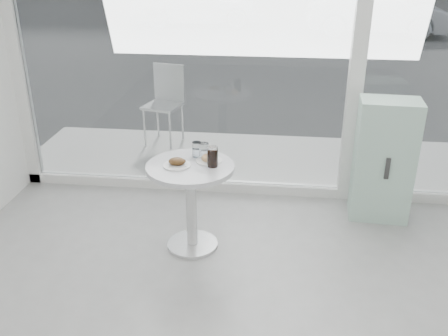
# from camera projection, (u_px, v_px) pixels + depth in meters

# --- Properties ---
(room_shell) EXTENTS (6.00, 6.00, 6.00)m
(room_shell) POSITION_uv_depth(u_px,v_px,m) (200.00, 158.00, 1.29)
(room_shell) COLOR white
(room_shell) RESTS_ON ground
(storefront) EXTENTS (5.00, 0.14, 3.00)m
(storefront) POSITION_uv_depth(u_px,v_px,m) (270.00, 26.00, 4.58)
(storefront) COLOR white
(storefront) RESTS_ON ground
(main_table) EXTENTS (0.72, 0.72, 0.77)m
(main_table) POSITION_uv_depth(u_px,v_px,m) (191.00, 189.00, 4.13)
(main_table) COLOR silver
(main_table) RESTS_ON ground
(patio_deck) EXTENTS (5.60, 1.60, 0.05)m
(patio_deck) POSITION_uv_depth(u_px,v_px,m) (261.00, 160.00, 6.01)
(patio_deck) COLOR beige
(patio_deck) RESTS_ON ground
(street) EXTENTS (40.00, 24.00, 0.00)m
(street) POSITION_uv_depth(u_px,v_px,m) (278.00, 20.00, 17.06)
(street) COLOR #353535
(street) RESTS_ON ground
(mint_cabinet) EXTENTS (0.55, 0.39, 1.15)m
(mint_cabinet) POSITION_uv_depth(u_px,v_px,m) (384.00, 160.00, 4.61)
(mint_cabinet) COLOR #98C3AF
(mint_cabinet) RESTS_ON ground
(patio_chair) EXTENTS (0.52, 0.52, 0.98)m
(patio_chair) POSITION_uv_depth(u_px,v_px,m) (165.00, 99.00, 6.32)
(patio_chair) COLOR silver
(patio_chair) RESTS_ON patio_deck
(car_white) EXTENTS (4.24, 2.13, 1.38)m
(car_white) POSITION_uv_depth(u_px,v_px,m) (194.00, 3.00, 15.77)
(car_white) COLOR white
(car_white) RESTS_ON street
(car_silver) EXTENTS (3.94, 1.60, 1.27)m
(car_silver) POSITION_uv_depth(u_px,v_px,m) (377.00, 12.00, 13.98)
(car_silver) COLOR #9B9DA2
(car_silver) RESTS_ON street
(plate_fritter) EXTENTS (0.22, 0.22, 0.07)m
(plate_fritter) POSITION_uv_depth(u_px,v_px,m) (177.00, 163.00, 4.01)
(plate_fritter) COLOR white
(plate_fritter) RESTS_ON main_table
(plate_donut) EXTENTS (0.22, 0.22, 0.05)m
(plate_donut) POSITION_uv_depth(u_px,v_px,m) (209.00, 159.00, 4.10)
(plate_donut) COLOR white
(plate_donut) RESTS_ON main_table
(water_tumbler_a) EXTENTS (0.08, 0.08, 0.13)m
(water_tumbler_a) POSITION_uv_depth(u_px,v_px,m) (197.00, 150.00, 4.18)
(water_tumbler_a) COLOR white
(water_tumbler_a) RESTS_ON main_table
(water_tumbler_b) EXTENTS (0.08, 0.08, 0.13)m
(water_tumbler_b) POSITION_uv_depth(u_px,v_px,m) (204.00, 152.00, 4.15)
(water_tumbler_b) COLOR white
(water_tumbler_b) RESTS_ON main_table
(cola_glass) EXTENTS (0.09, 0.09, 0.17)m
(cola_glass) POSITION_uv_depth(u_px,v_px,m) (213.00, 157.00, 3.98)
(cola_glass) COLOR white
(cola_glass) RESTS_ON main_table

